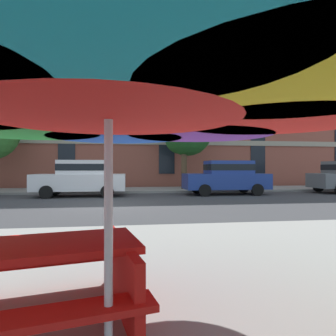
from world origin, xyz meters
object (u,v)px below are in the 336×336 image
at_px(picnic_table, 27,279).
at_px(sedan_blue, 227,176).
at_px(patio_umbrella, 108,80).
at_px(street_tree_middle, 186,134).
at_px(sedan_white, 81,177).

bearing_deg(picnic_table, sedan_blue, 63.76).
bearing_deg(patio_umbrella, picnic_table, 143.26).
relative_size(street_tree_middle, patio_umbrella, 1.34).
relative_size(sedan_blue, picnic_table, 2.12).
xyz_separation_m(sedan_blue, patio_umbrella, (-5.31, -12.70, 1.05)).
bearing_deg(sedan_blue, sedan_white, 180.00).
relative_size(sedan_white, picnic_table, 2.12).
bearing_deg(patio_umbrella, sedan_white, 99.55).
height_order(sedan_blue, picnic_table, sedan_blue).
bearing_deg(sedan_blue, patio_umbrella, -112.71).
distance_m(patio_umbrella, picnic_table, 1.74).
height_order(sedan_white, street_tree_middle, street_tree_middle).
height_order(sedan_blue, street_tree_middle, street_tree_middle).
height_order(patio_umbrella, picnic_table, patio_umbrella).
bearing_deg(picnic_table, patio_umbrella, -36.74).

